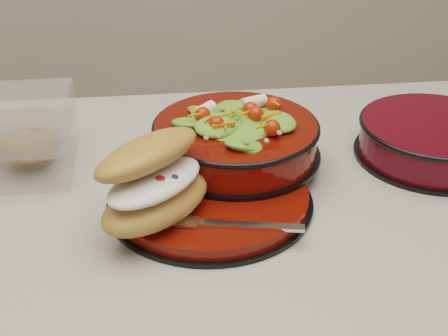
{
  "coord_description": "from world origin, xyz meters",
  "views": [
    {
      "loc": [
        0.03,
        -0.65,
        1.33
      ],
      "look_at": [
        0.12,
        0.03,
        0.94
      ],
      "focal_mm": 50.0,
      "sensor_mm": 36.0,
      "label": 1
    }
  ],
  "objects": [
    {
      "name": "dinner_plate",
      "position": [
        0.1,
        0.01,
        0.91
      ],
      "size": [
        0.26,
        0.26,
        0.02
      ],
      "rotation": [
        0.0,
        0.0,
        -0.43
      ],
      "color": "black",
      "rests_on": "island_counter"
    },
    {
      "name": "croissant",
      "position": [
        0.03,
        -0.04,
        0.97
      ],
      "size": [
        0.17,
        0.18,
        0.09
      ],
      "rotation": [
        0.0,
        0.0,
        0.78
      ],
      "color": "#BD8739",
      "rests_on": "dinner_plate"
    },
    {
      "name": "fork",
      "position": [
        0.11,
        -0.07,
        0.92
      ],
      "size": [
        0.16,
        0.05,
        0.0
      ],
      "rotation": [
        0.0,
        0.0,
        1.36
      ],
      "color": "silver",
      "rests_on": "dinner_plate"
    },
    {
      "name": "salad_bowl",
      "position": [
        0.14,
        0.09,
        0.96
      ],
      "size": [
        0.23,
        0.23,
        0.1
      ],
      "rotation": [
        0.0,
        0.0,
        -0.34
      ],
      "color": "black",
      "rests_on": "dinner_plate"
    },
    {
      "name": "extra_bowl",
      "position": [
        0.42,
        0.1,
        0.93
      ],
      "size": [
        0.22,
        0.22,
        0.05
      ],
      "rotation": [
        0.0,
        0.0,
        -0.27
      ],
      "color": "black",
      "rests_on": "island_counter"
    }
  ]
}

